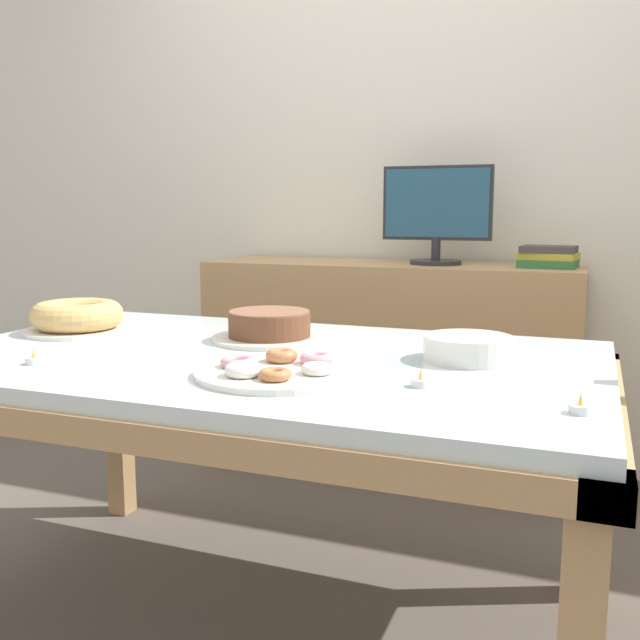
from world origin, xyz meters
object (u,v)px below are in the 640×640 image
pastry_platter (278,370)px  tealight_left_edge (580,408)px  plate_stack (468,348)px  cake_chocolate_round (269,327)px  cake_golden_bundt (77,318)px  computer_monitor (437,215)px  tealight_near_cakes (439,343)px  book_stack (548,257)px  tealight_near_front (34,360)px  tealight_centre (421,382)px

pastry_platter → tealight_left_edge: size_ratio=9.15×
pastry_platter → plate_stack: size_ratio=1.74×
cake_chocolate_round → cake_golden_bundt: (-0.58, -0.08, 0.01)m
computer_monitor → pastry_platter: (-0.04, -1.39, -0.32)m
computer_monitor → cake_chocolate_round: computer_monitor is taller
tealight_near_cakes → tealight_left_edge: size_ratio=1.00×
cake_chocolate_round → book_stack: bearing=57.3°
cake_golden_bundt → tealight_near_cakes: 1.04m
cake_golden_bundt → book_stack: bearing=41.8°
pastry_platter → tealight_near_cakes: size_ratio=9.15×
tealight_near_front → tealight_near_cakes: size_ratio=1.00×
tealight_left_edge → cake_chocolate_round: bearing=151.3°
plate_stack → tealight_near_cakes: 0.18m
plate_stack → tealight_centre: (-0.05, -0.29, -0.02)m
tealight_near_cakes → pastry_platter: bearing=-120.1°
cake_chocolate_round → plate_stack: cake_chocolate_round is taller
tealight_centre → tealight_near_cakes: 0.43m
plate_stack → cake_golden_bundt: bearing=-179.4°
cake_golden_bundt → plate_stack: bearing=0.6°
cake_chocolate_round → tealight_near_front: 0.60m
cake_chocolate_round → tealight_centre: (0.50, -0.36, -0.03)m
book_stack → plate_stack: book_stack is taller
tealight_centre → tealight_near_front: size_ratio=1.00×
cake_chocolate_round → tealight_left_edge: bearing=-28.7°
cake_golden_bundt → tealight_near_front: 0.43m
pastry_platter → tealight_near_front: size_ratio=9.15×
cake_golden_bundt → cake_chocolate_round: bearing=8.1°
computer_monitor → pastry_platter: computer_monitor is taller
cake_golden_bundt → plate_stack: size_ratio=1.44×
plate_stack → tealight_left_edge: 0.45m
book_stack → tealight_near_front: bearing=-124.9°
pastry_platter → tealight_left_edge: pastry_platter is taller
tealight_centre → tealight_left_edge: same height
book_stack → tealight_centre: (-0.15, -1.38, -0.17)m
book_stack → tealight_centre: 1.39m
cake_golden_bundt → tealight_left_edge: size_ratio=7.58×
cake_golden_bundt → tealight_near_front: cake_golden_bundt is taller
book_stack → cake_chocolate_round: 1.22m
cake_golden_bundt → tealight_near_front: (0.20, -0.39, -0.03)m
book_stack → tealight_near_front: (-1.04, -1.49, -0.17)m
plate_stack → tealight_near_cakes: (-0.10, 0.14, -0.02)m
cake_chocolate_round → tealight_near_cakes: cake_chocolate_round is taller
pastry_platter → plate_stack: (0.36, 0.30, 0.02)m
computer_monitor → tealight_near_cakes: size_ratio=10.60×
tealight_near_cakes → tealight_left_edge: (0.36, -0.52, 0.00)m
cake_chocolate_round → cake_golden_bundt: cake_golden_bundt is taller
computer_monitor → plate_stack: computer_monitor is taller
computer_monitor → cake_chocolate_round: size_ratio=1.35×
book_stack → tealight_left_edge: 1.48m
cake_chocolate_round → tealight_near_cakes: size_ratio=7.87×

